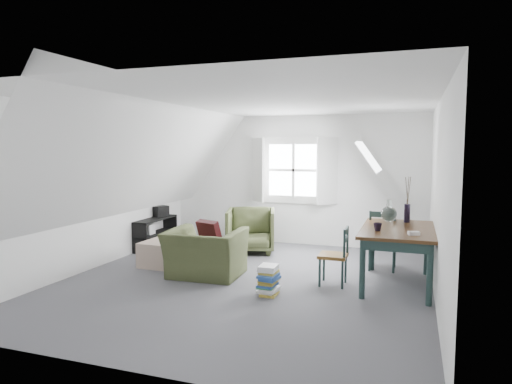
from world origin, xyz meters
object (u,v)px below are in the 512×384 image
at_px(armchair_near, 206,276).
at_px(dining_chair_near, 335,255).
at_px(armchair_far, 251,252).
at_px(magazine_stack, 269,280).
at_px(media_shelf, 153,235).
at_px(ottoman, 163,254).
at_px(dining_chair_far, 383,239).
at_px(dining_table, 398,236).

distance_m(armchair_near, dining_chair_near, 1.93).
relative_size(armchair_far, magazine_stack, 2.29).
height_order(armchair_near, media_shelf, media_shelf).
bearing_deg(ottoman, dining_chair_near, -2.47).
bearing_deg(armchair_far, magazine_stack, -81.58).
height_order(dining_chair_far, magazine_stack, dining_chair_far).
bearing_deg(dining_chair_near, magazine_stack, -52.39).
distance_m(armchair_far, dining_chair_near, 2.37).
bearing_deg(ottoman, magazine_stack, -22.05).
xyz_separation_m(armchair_near, ottoman, (-0.91, 0.32, 0.20)).
height_order(armchair_near, armchair_far, armchair_far).
distance_m(dining_table, dining_chair_near, 0.88).
height_order(dining_table, magazine_stack, dining_table).
distance_m(ottoman, dining_table, 3.62).
relative_size(ottoman, magazine_stack, 1.56).
distance_m(armchair_far, dining_chair_far, 2.44).
distance_m(armchair_near, armchair_far, 1.72).
bearing_deg(magazine_stack, dining_chair_near, 43.73).
bearing_deg(dining_chair_near, media_shelf, -114.28).
bearing_deg(media_shelf, armchair_far, 13.47).
xyz_separation_m(armchair_near, dining_chair_near, (1.87, 0.20, 0.42)).
xyz_separation_m(armchair_near, magazine_stack, (1.13, -0.51, 0.19)).
bearing_deg(ottoman, media_shelf, 128.08).
bearing_deg(dining_chair_near, dining_chair_far, 145.28).
height_order(dining_table, dining_chair_far, dining_chair_far).
distance_m(dining_chair_far, media_shelf, 4.18).
distance_m(ottoman, dining_chair_near, 2.79).
height_order(armchair_near, dining_chair_far, dining_chair_far).
relative_size(dining_table, media_shelf, 1.44).
bearing_deg(media_shelf, armchair_near, -35.22).
relative_size(armchair_near, ottoman, 1.79).
xyz_separation_m(dining_chair_near, media_shelf, (-3.61, 1.19, -0.17)).
xyz_separation_m(armchair_near, armchair_far, (0.09, 1.72, 0.00)).
distance_m(armchair_near, dining_chair_far, 2.76).
bearing_deg(media_shelf, dining_table, -8.72).
distance_m(dining_chair_near, media_shelf, 3.81).
height_order(media_shelf, magazine_stack, media_shelf).
height_order(armchair_far, magazine_stack, armchair_far).
relative_size(armchair_near, armchair_far, 1.22).
bearing_deg(armchair_far, ottoman, -142.29).
bearing_deg(magazine_stack, armchair_near, 155.94).
distance_m(armchair_far, media_shelf, 1.88).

